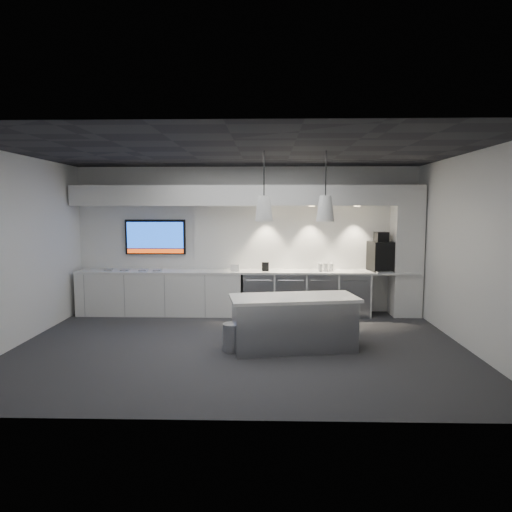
{
  "coord_description": "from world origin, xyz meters",
  "views": [
    {
      "loc": [
        0.43,
        -6.94,
        2.16
      ],
      "look_at": [
        0.22,
        1.1,
        1.31
      ],
      "focal_mm": 32.0,
      "sensor_mm": 36.0,
      "label": 1
    }
  ],
  "objects_px": {
    "bin": "(233,337)",
    "coffee_machine": "(381,255)",
    "wall_tv": "(155,237)",
    "island": "(294,322)"
  },
  "relations": [
    {
      "from": "wall_tv",
      "to": "bin",
      "type": "relative_size",
      "value": 2.97
    },
    {
      "from": "bin",
      "to": "coffee_machine",
      "type": "relative_size",
      "value": 0.54
    },
    {
      "from": "wall_tv",
      "to": "coffee_machine",
      "type": "relative_size",
      "value": 1.6
    },
    {
      "from": "wall_tv",
      "to": "coffee_machine",
      "type": "xyz_separation_m",
      "value": [
        4.6,
        -0.25,
        -0.34
      ]
    },
    {
      "from": "wall_tv",
      "to": "island",
      "type": "relative_size",
      "value": 0.61
    },
    {
      "from": "bin",
      "to": "coffee_machine",
      "type": "xyz_separation_m",
      "value": [
        2.8,
        2.43,
        1.01
      ]
    },
    {
      "from": "bin",
      "to": "wall_tv",
      "type": "bearing_deg",
      "value": 123.96
    },
    {
      "from": "coffee_machine",
      "to": "wall_tv",
      "type": "bearing_deg",
      "value": 168.41
    },
    {
      "from": "island",
      "to": "coffee_machine",
      "type": "xyz_separation_m",
      "value": [
        1.87,
        2.28,
        0.81
      ]
    },
    {
      "from": "island",
      "to": "bin",
      "type": "relative_size",
      "value": 4.83
    }
  ]
}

